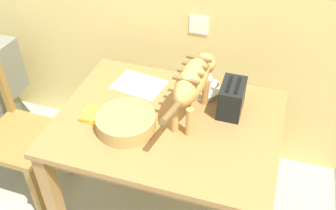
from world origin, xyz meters
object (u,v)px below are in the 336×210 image
object	(u,v)px
coffee_mug	(205,83)
toaster	(232,98)
cat	(194,80)
magazine	(139,85)
saucer_bowl	(203,90)
wicker_basket	(126,122)
dining_table	(168,133)
wooden_chair_near	(13,134)
book_stack	(100,116)

from	to	relation	value
coffee_mug	toaster	bearing A→B (deg)	-34.50
cat	magazine	xyz separation A→B (m)	(-0.36, 0.15, -0.21)
saucer_bowl	coffee_mug	size ratio (longest dim) A/B	1.44
wicker_basket	dining_table	bearing A→B (deg)	34.27
saucer_bowl	wooden_chair_near	bearing A→B (deg)	-160.37
saucer_bowl	wooden_chair_near	size ratio (longest dim) A/B	0.20
cat	toaster	xyz separation A→B (m)	(0.19, 0.08, -0.13)
book_stack	toaster	bearing A→B (deg)	22.63
book_stack	wooden_chair_near	distance (m)	0.69
coffee_mug	saucer_bowl	bearing A→B (deg)	180.00
dining_table	magazine	world-z (taller)	magazine
magazine	book_stack	size ratio (longest dim) A/B	1.47
coffee_mug	book_stack	world-z (taller)	coffee_mug
dining_table	book_stack	distance (m)	0.37
coffee_mug	toaster	size ratio (longest dim) A/B	0.65
book_stack	toaster	distance (m)	0.69
wooden_chair_near	wicker_basket	bearing A→B (deg)	89.18
saucer_bowl	magazine	size ratio (longest dim) A/B	0.66
dining_table	wicker_basket	size ratio (longest dim) A/B	3.85
coffee_mug	magazine	distance (m)	0.38
toaster	cat	bearing A→B (deg)	-156.61
saucer_bowl	toaster	world-z (taller)	toaster
dining_table	coffee_mug	bearing A→B (deg)	67.00
dining_table	wooden_chair_near	xyz separation A→B (m)	(-0.96, -0.10, -0.20)
dining_table	magazine	bearing A→B (deg)	136.47
cat	saucer_bowl	bearing A→B (deg)	90.00
magazine	book_stack	xyz separation A→B (m)	(-0.09, -0.34, 0.01)
book_stack	wicker_basket	xyz separation A→B (m)	(0.16, -0.03, 0.03)
book_stack	wooden_chair_near	size ratio (longest dim) A/B	0.21
toaster	wooden_chair_near	distance (m)	1.34
saucer_bowl	book_stack	bearing A→B (deg)	-140.31
dining_table	book_stack	bearing A→B (deg)	-164.59
wicker_basket	toaster	bearing A→B (deg)	31.78
dining_table	coffee_mug	world-z (taller)	coffee_mug
coffee_mug	magazine	xyz separation A→B (m)	(-0.38, -0.05, -0.06)
dining_table	toaster	bearing A→B (deg)	30.17
saucer_bowl	wooden_chair_near	xyz separation A→B (m)	(-1.08, -0.39, -0.30)
coffee_mug	wicker_basket	size ratio (longest dim) A/B	0.43
magazine	book_stack	distance (m)	0.35
saucer_bowl	magazine	world-z (taller)	saucer_bowl
wooden_chair_near	toaster	bearing A→B (deg)	103.30
toaster	coffee_mug	bearing A→B (deg)	145.50
cat	coffee_mug	xyz separation A→B (m)	(0.02, 0.20, -0.15)
cat	wicker_basket	bearing A→B (deg)	-139.24
magazine	wicker_basket	bearing A→B (deg)	-70.54
magazine	wooden_chair_near	size ratio (longest dim) A/B	0.30
wooden_chair_near	coffee_mug	bearing A→B (deg)	110.86
dining_table	wooden_chair_near	bearing A→B (deg)	-174.31
magazine	toaster	distance (m)	0.56
dining_table	coffee_mug	xyz separation A→B (m)	(0.12, 0.29, 0.16)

